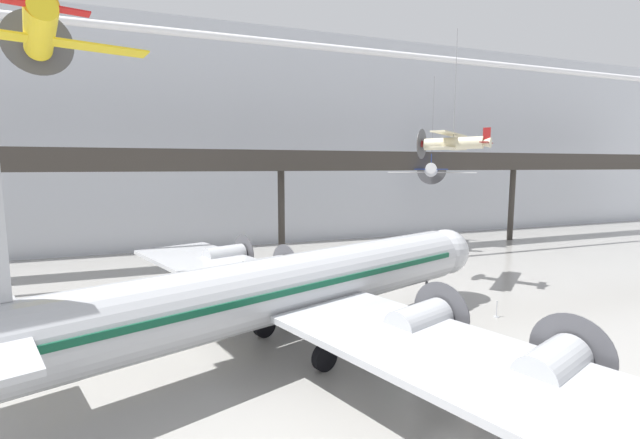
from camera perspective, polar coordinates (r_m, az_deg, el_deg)
name	(u,v)px	position (r m, az deg, el deg)	size (l,w,h in m)	color
ground_plane	(440,377)	(21.23, 15.66, -19.59)	(260.00, 260.00, 0.00)	#9E9B96
hangar_back_wall	(261,139)	(52.92, -7.87, 10.63)	(140.00, 3.00, 25.40)	silver
mezzanine_walkway	(283,168)	(43.03, -4.90, 6.89)	(110.00, 3.20, 10.96)	#38332D
ceiling_truss_beam	(295,44)	(40.27, -3.32, 22.30)	(120.00, 0.60, 0.60)	silver
airliner_silver_main	(285,289)	(21.54, -4.70, -9.23)	(30.02, 35.08, 9.58)	#B7BABF
suspended_plane_white_twin	(431,169)	(51.16, 14.62, 6.51)	(8.98, 8.29, 12.28)	silver
suspended_plane_cream_biplane	(453,143)	(34.59, 17.26, 9.74)	(5.86, 5.51, 9.54)	beige
suspended_plane_yellow_lowwing	(40,30)	(25.82, -33.29, 20.40)	(9.83, 8.18, 5.30)	yellow
stanchion_barrier	(496,312)	(29.66, 22.47, -11.33)	(0.36, 0.36, 1.08)	#B2B5BA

